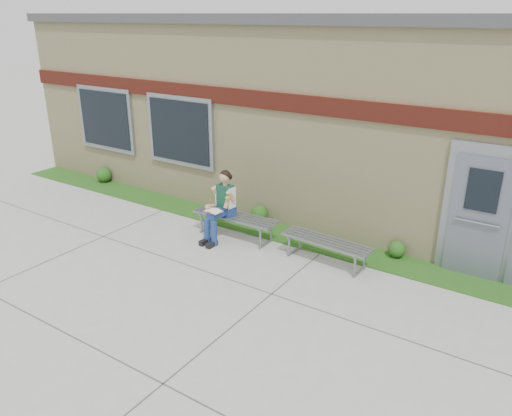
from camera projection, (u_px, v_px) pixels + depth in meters
The scene contains 9 objects.
ground at pixel (203, 290), 8.13m from camera, with size 80.00×80.00×0.00m, color #9E9E99.
grass_strip at pixel (284, 234), 10.14m from camera, with size 16.00×0.80×0.02m, color #124313.
school_building at pixel (358, 107), 12.01m from camera, with size 16.20×6.22×4.20m.
bench_left at pixel (235, 220), 9.93m from camera, with size 1.78×0.53×0.46m.
bench_right at pixel (326, 245), 8.90m from camera, with size 1.70×0.58×0.43m.
girl at pixel (221, 205), 9.73m from camera, with size 0.50×0.85×1.38m.
shrub_west at pixel (104, 175), 13.19m from camera, with size 0.39×0.39×0.39m, color #124313.
shrub_mid at pixel (259, 214), 10.67m from camera, with size 0.36×0.36×0.36m, color #124313.
shrub_east at pixel (397, 249), 9.12m from camera, with size 0.31×0.31×0.31m, color #124313.
Camera 1 is at (4.63, -5.42, 4.21)m, focal length 35.00 mm.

